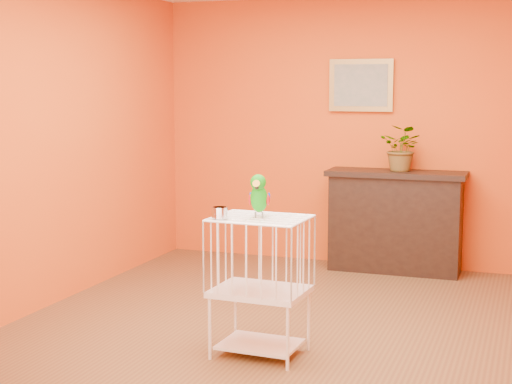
% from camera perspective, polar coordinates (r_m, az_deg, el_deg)
% --- Properties ---
extents(ground, '(4.50, 4.50, 0.00)m').
position_cam_1_polar(ground, '(5.78, 2.62, -9.84)').
color(ground, brown).
rests_on(ground, ground).
extents(room_shell, '(4.50, 4.50, 4.50)m').
position_cam_1_polar(room_shell, '(5.51, 2.73, 6.06)').
color(room_shell, '#D45114').
rests_on(room_shell, ground).
extents(console_cabinet, '(1.29, 0.46, 0.95)m').
position_cam_1_polar(console_cabinet, '(7.50, 10.09, -2.10)').
color(console_cabinet, black).
rests_on(console_cabinet, ground).
extents(potted_plant, '(0.49, 0.52, 0.34)m').
position_cam_1_polar(potted_plant, '(7.39, 10.57, 2.77)').
color(potted_plant, '#26722D').
rests_on(potted_plant, console_cabinet).
extents(framed_picture, '(0.62, 0.04, 0.50)m').
position_cam_1_polar(framed_picture, '(7.66, 7.64, 7.70)').
color(framed_picture, '#A27C39').
rests_on(framed_picture, room_shell).
extents(birdcage, '(0.61, 0.48, 0.91)m').
position_cam_1_polar(birdcage, '(5.09, 0.30, -6.73)').
color(birdcage, white).
rests_on(birdcage, ground).
extents(feed_cup, '(0.10, 0.10, 0.07)m').
position_cam_1_polar(feed_cup, '(4.94, -2.66, -1.51)').
color(feed_cup, silver).
rests_on(feed_cup, birdcage).
extents(parrot, '(0.14, 0.26, 0.28)m').
position_cam_1_polar(parrot, '(4.97, 0.22, -0.25)').
color(parrot, '#59544C').
rests_on(parrot, birdcage).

